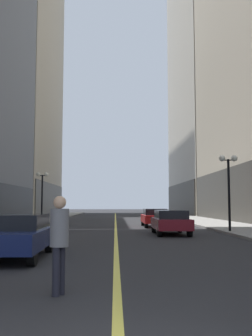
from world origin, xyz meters
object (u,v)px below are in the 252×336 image
at_px(car_navy, 17,234).
at_px(street_lamp_left_far, 42,186).
at_px(car_maroon, 170,221).
at_px(street_lamp_right_mid, 229,176).
at_px(pedestrian_in_grey_suit, 59,237).
at_px(car_red, 154,217).

xyz_separation_m(car_navy, street_lamp_left_far, (-3.36, 22.06, 2.54)).
distance_m(car_maroon, street_lamp_right_mid, 4.29).
bearing_deg(car_navy, street_lamp_right_mid, 46.14).
relative_size(car_navy, pedestrian_in_grey_suit, 2.45).
height_order(car_navy, street_lamp_right_mid, street_lamp_right_mid).
relative_size(car_red, pedestrian_in_grey_suit, 2.61).
height_order(car_maroon, street_lamp_left_far, street_lamp_left_far).
relative_size(pedestrian_in_grey_suit, street_lamp_right_mid, 0.40).
bearing_deg(pedestrian_in_grey_suit, street_lamp_left_far, 101.21).
distance_m(pedestrian_in_grey_suit, street_lamp_right_mid, 16.66).
bearing_deg(car_navy, car_maroon, 57.02).
xyz_separation_m(pedestrian_in_grey_suit, street_lamp_right_mid, (7.45, 14.73, 2.21)).
distance_m(street_lamp_left_far, street_lamp_right_mid, 17.71).
bearing_deg(street_lamp_right_mid, car_navy, -133.86).
bearing_deg(street_lamp_right_mid, street_lamp_left_far, 136.28).
bearing_deg(street_lamp_right_mid, pedestrian_in_grey_suit, -116.84).
bearing_deg(car_maroon, street_lamp_right_mid, 9.12).
bearing_deg(pedestrian_in_grey_suit, car_navy, 111.96).
distance_m(car_red, pedestrian_in_grey_suit, 21.78).
xyz_separation_m(pedestrian_in_grey_suit, street_lamp_left_far, (-5.35, 26.97, 2.21)).
relative_size(car_navy, street_lamp_left_far, 0.99).
relative_size(car_navy, car_maroon, 0.99).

